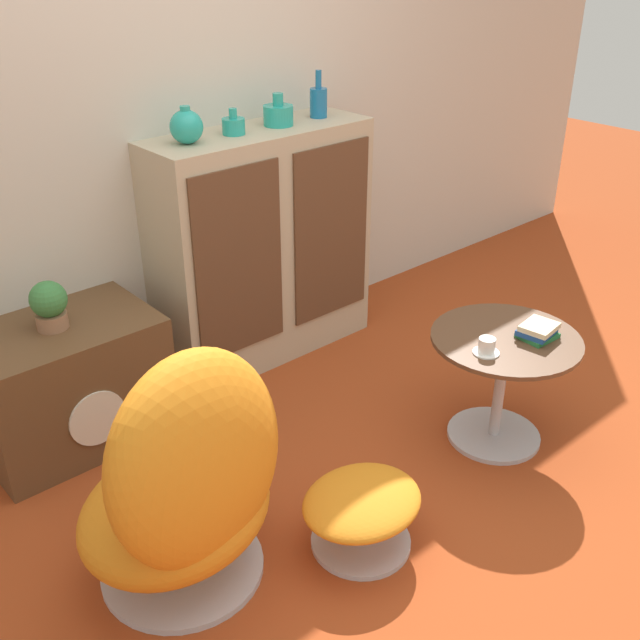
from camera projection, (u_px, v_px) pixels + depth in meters
name	position (u px, v px, depth m)	size (l,w,h in m)	color
ground_plane	(394.00, 505.00, 2.76)	(12.00, 12.00, 0.00)	#9E3D19
wall_back	(156.00, 87.00, 3.10)	(6.40, 0.06, 2.60)	beige
sideboard	(263.00, 247.00, 3.52)	(1.07, 0.37, 1.10)	tan
tv_console	(68.00, 383.00, 3.01)	(0.72, 0.49, 0.52)	brown
egg_chair	(187.00, 486.00, 2.28)	(0.78, 0.73, 0.87)	#B7B7BC
ottoman	(362.00, 508.00, 2.51)	(0.43, 0.36, 0.23)	#B7B7BC
coffee_table	(502.00, 373.00, 2.98)	(0.59, 0.59, 0.48)	#B7B7BC
vase_leftmost	(187.00, 126.00, 3.03)	(0.14, 0.14, 0.15)	teal
vase_inner_left	(234.00, 125.00, 3.17)	(0.10, 0.10, 0.11)	teal
vase_inner_right	(278.00, 114.00, 3.31)	(0.13, 0.13, 0.14)	teal
vase_rightmost	(318.00, 101.00, 3.44)	(0.08, 0.08, 0.21)	#196699
potted_plant	(49.00, 304.00, 2.83)	(0.14, 0.14, 0.19)	#996B4C
teacup	(487.00, 347.00, 2.78)	(0.10, 0.10, 0.06)	white
book_stack	(538.00, 331.00, 2.89)	(0.15, 0.14, 0.06)	#237038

